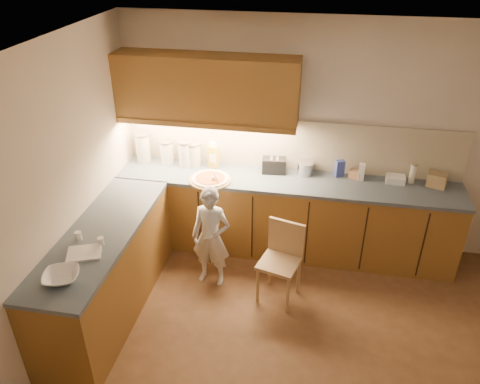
{
  "coord_description": "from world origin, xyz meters",
  "views": [
    {
      "loc": [
        -0.05,
        -2.82,
        3.36
      ],
      "look_at": [
        -0.8,
        1.2,
        1.0
      ],
      "focal_mm": 35.0,
      "sensor_mm": 36.0,
      "label": 1
    }
  ],
  "objects_px": {
    "oil_jug": "(213,156)",
    "child": "(211,237)",
    "wooden_chair": "(282,256)",
    "pizza_on_board": "(210,179)",
    "toaster": "(274,165)"
  },
  "relations": [
    {
      "from": "toaster",
      "to": "wooden_chair",
      "type": "bearing_deg",
      "value": -82.23
    },
    {
      "from": "wooden_chair",
      "to": "toaster",
      "type": "height_order",
      "value": "toaster"
    },
    {
      "from": "wooden_chair",
      "to": "oil_jug",
      "type": "bearing_deg",
      "value": 149.11
    },
    {
      "from": "oil_jug",
      "to": "toaster",
      "type": "height_order",
      "value": "oil_jug"
    },
    {
      "from": "pizza_on_board",
      "to": "oil_jug",
      "type": "bearing_deg",
      "value": 97.47
    },
    {
      "from": "child",
      "to": "oil_jug",
      "type": "relative_size",
      "value": 3.62
    },
    {
      "from": "pizza_on_board",
      "to": "child",
      "type": "relative_size",
      "value": 0.41
    },
    {
      "from": "pizza_on_board",
      "to": "oil_jug",
      "type": "relative_size",
      "value": 1.48
    },
    {
      "from": "pizza_on_board",
      "to": "toaster",
      "type": "height_order",
      "value": "pizza_on_board"
    },
    {
      "from": "oil_jug",
      "to": "child",
      "type": "bearing_deg",
      "value": -78.89
    },
    {
      "from": "oil_jug",
      "to": "wooden_chair",
      "type": "bearing_deg",
      "value": -45.92
    },
    {
      "from": "pizza_on_board",
      "to": "oil_jug",
      "type": "height_order",
      "value": "oil_jug"
    },
    {
      "from": "wooden_chair",
      "to": "oil_jug",
      "type": "xyz_separation_m",
      "value": [
        -0.91,
        0.94,
        0.58
      ]
    },
    {
      "from": "pizza_on_board",
      "to": "child",
      "type": "height_order",
      "value": "child"
    },
    {
      "from": "toaster",
      "to": "oil_jug",
      "type": "bearing_deg",
      "value": 175.22
    }
  ]
}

